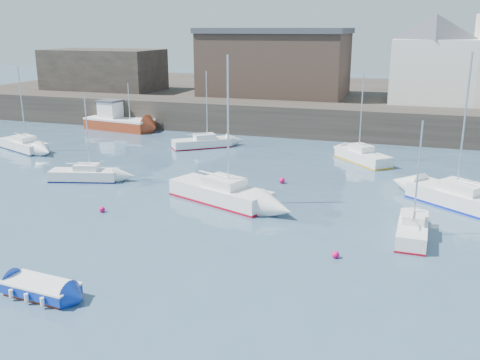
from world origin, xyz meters
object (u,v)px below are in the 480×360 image
(sailboat_c, at_px, (413,229))
(buoy_near, at_px, (102,212))
(sailboat_d, at_px, (466,199))
(sailboat_e, at_px, (24,145))
(buoy_mid, at_px, (335,258))
(sailboat_a, at_px, (84,175))
(blue_dinghy, at_px, (41,288))
(sailboat_h, at_px, (202,143))
(buoy_far, at_px, (282,183))
(sailboat_b, at_px, (221,193))
(sailboat_f, at_px, (362,156))
(fishing_boat, at_px, (118,120))

(sailboat_c, height_order, buoy_near, sailboat_c)
(sailboat_d, distance_m, sailboat_e, 36.22)
(sailboat_c, xyz_separation_m, buoy_mid, (-3.36, -3.76, -0.46))
(sailboat_a, relative_size, sailboat_c, 1.02)
(blue_dinghy, bearing_deg, buoy_near, 108.70)
(sailboat_a, xyz_separation_m, sailboat_e, (-10.77, 6.72, 0.04))
(sailboat_h, xyz_separation_m, buoy_near, (1.08, -18.16, -0.44))
(buoy_far, bearing_deg, sailboat_b, -116.92)
(buoy_mid, bearing_deg, sailboat_b, 142.30)
(sailboat_c, bearing_deg, sailboat_e, 162.16)
(sailboat_d, xyz_separation_m, sailboat_f, (-7.05, 9.69, -0.06))
(sailboat_e, xyz_separation_m, buoy_mid, (29.63, -14.38, -0.48))
(sailboat_d, relative_size, buoy_near, 26.15)
(blue_dinghy, xyz_separation_m, buoy_near, (-3.27, 9.65, -0.34))
(buoy_near, bearing_deg, sailboat_f, 52.36)
(fishing_boat, bearing_deg, sailboat_b, -46.00)
(sailboat_d, xyz_separation_m, sailboat_h, (-21.35, 10.70, -0.11))
(fishing_boat, bearing_deg, sailboat_d, -25.91)
(sailboat_d, height_order, buoy_mid, sailboat_d)
(sailboat_h, relative_size, buoy_mid, 18.88)
(buoy_far, bearing_deg, buoy_near, -132.89)
(blue_dinghy, distance_m, sailboat_a, 17.17)
(fishing_boat, height_order, sailboat_a, sailboat_a)
(sailboat_e, relative_size, sailboat_f, 1.04)
(blue_dinghy, distance_m, buoy_near, 10.19)
(blue_dinghy, bearing_deg, sailboat_f, 69.60)
(fishing_boat, relative_size, sailboat_h, 1.15)
(sailboat_a, distance_m, sailboat_h, 13.24)
(sailboat_a, xyz_separation_m, sailboat_f, (18.10, 11.68, 0.06))
(sailboat_h, xyz_separation_m, buoy_mid, (15.07, -20.35, -0.44))
(buoy_mid, height_order, buoy_far, buoy_far)
(buoy_mid, relative_size, buoy_far, 0.86)
(buoy_mid, bearing_deg, sailboat_f, 92.26)
(sailboat_e, bearing_deg, sailboat_b, -20.71)
(fishing_boat, height_order, sailboat_e, sailboat_e)
(sailboat_d, xyz_separation_m, buoy_near, (-20.28, -7.46, -0.55))
(blue_dinghy, bearing_deg, sailboat_d, 45.16)
(sailboat_c, xyz_separation_m, sailboat_h, (-18.44, 16.59, -0.02))
(sailboat_f, distance_m, buoy_far, 9.22)
(sailboat_a, relative_size, buoy_far, 14.85)
(sailboat_c, xyz_separation_m, buoy_near, (-17.36, -1.57, -0.46))
(sailboat_c, bearing_deg, buoy_mid, -131.79)
(sailboat_h, bearing_deg, buoy_mid, -53.48)
(buoy_near, bearing_deg, fishing_boat, 118.78)
(sailboat_d, distance_m, buoy_near, 21.61)
(fishing_boat, xyz_separation_m, sailboat_c, (30.33, -22.04, -0.49))
(buoy_mid, bearing_deg, sailboat_e, 154.11)
(buoy_near, height_order, buoy_far, buoy_far)
(sailboat_b, distance_m, sailboat_h, 15.77)
(sailboat_a, xyz_separation_m, buoy_mid, (18.87, -7.67, -0.43))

